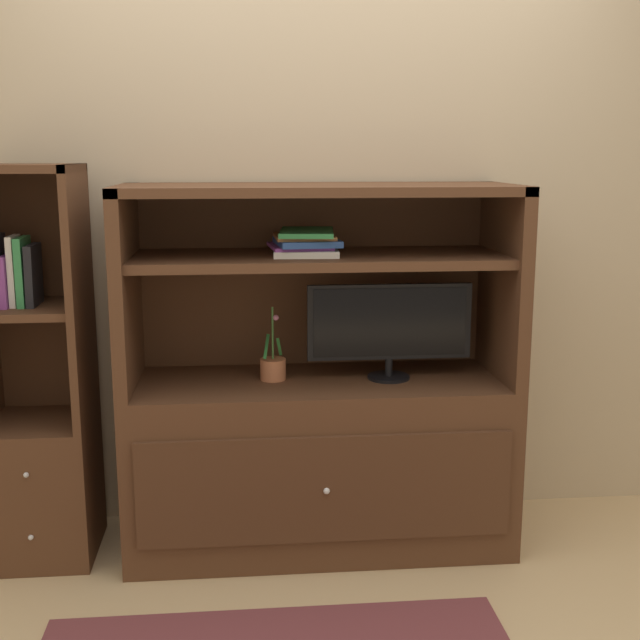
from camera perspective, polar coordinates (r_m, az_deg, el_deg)
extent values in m
plane|color=tan|center=(3.16, 0.64, -18.14)|extent=(8.00, 8.00, 0.00)
cube|color=tan|center=(3.50, -0.63, 8.84)|extent=(6.00, 0.10, 2.80)
cube|color=#4C2D1C|center=(3.37, -0.08, -9.72)|extent=(1.51, 0.56, 0.68)
cube|color=#462A19|center=(3.11, 0.43, -11.65)|extent=(1.39, 0.02, 0.41)
sphere|color=silver|center=(3.09, 0.46, -11.75)|extent=(0.02, 0.02, 0.02)
cube|color=#4C2D1C|center=(3.20, -13.26, 2.23)|extent=(0.05, 0.56, 0.76)
cube|color=#4C2D1C|center=(3.33, 12.56, 2.62)|extent=(0.05, 0.56, 0.76)
cube|color=#4C2D1C|center=(3.45, -0.51, 3.19)|extent=(1.51, 0.02, 0.76)
cube|color=#4C2D1C|center=(3.15, -0.09, 9.03)|extent=(1.51, 0.56, 0.04)
cube|color=#4C2D1C|center=(3.17, -0.09, 4.24)|extent=(1.41, 0.50, 0.04)
cylinder|color=black|center=(3.29, 4.76, -3.95)|extent=(0.17, 0.17, 0.01)
cylinder|color=black|center=(3.28, 4.78, -3.27)|extent=(0.03, 0.03, 0.07)
cube|color=black|center=(3.24, 4.83, -0.12)|extent=(0.65, 0.02, 0.30)
cube|color=black|center=(3.22, 4.87, -0.17)|extent=(0.60, 0.00, 0.27)
cylinder|color=#B26642|center=(3.26, -3.27, -3.42)|extent=(0.10, 0.10, 0.08)
cylinder|color=#3D6B33|center=(3.22, -3.30, -0.91)|extent=(0.01, 0.01, 0.21)
cube|color=#2D7A38|center=(3.23, -2.85, -1.86)|extent=(0.03, 0.08, 0.09)
cube|color=#2D7A38|center=(3.24, -3.73, -1.83)|extent=(0.03, 0.11, 0.08)
sphere|color=#C6729E|center=(3.21, -3.07, 0.16)|extent=(0.02, 0.02, 0.02)
cube|color=silver|center=(3.16, -1.01, 4.77)|extent=(0.26, 0.29, 0.02)
cube|color=purple|center=(3.16, -1.41, 5.12)|extent=(0.25, 0.27, 0.01)
cube|color=#2D519E|center=(3.15, -0.91, 5.43)|extent=(0.25, 0.29, 0.02)
cube|color=#A56638|center=(3.16, -1.12, 5.80)|extent=(0.23, 0.26, 0.01)
cube|color=#338C4C|center=(3.15, -0.92, 6.08)|extent=(0.23, 0.34, 0.02)
cube|color=#4C2D1C|center=(3.48, -18.67, -10.89)|extent=(0.41, 0.42, 0.55)
sphere|color=silver|center=(3.24, -19.68, -10.07)|extent=(0.02, 0.02, 0.02)
sphere|color=silver|center=(3.33, -19.38, -14.02)|extent=(0.02, 0.02, 0.02)
cube|color=#4C2D1C|center=(3.23, -16.26, 1.64)|extent=(0.03, 0.42, 0.98)
cube|color=#4C2D1C|center=(3.47, -18.73, 2.13)|extent=(0.41, 0.02, 0.98)
cube|color=#4C2D1C|center=(3.28, -19.46, 0.72)|extent=(0.35, 0.38, 0.03)
cube|color=#4C2D1C|center=(3.23, -20.09, 9.84)|extent=(0.41, 0.42, 0.03)
cube|color=purple|center=(3.28, -20.78, 2.59)|extent=(0.02, 0.18, 0.19)
cube|color=silver|center=(3.27, -20.37, 3.21)|extent=(0.02, 0.14, 0.26)
cube|color=#338C4C|center=(3.26, -19.82, 3.19)|extent=(0.03, 0.16, 0.26)
cube|color=black|center=(3.26, -19.21, 2.97)|extent=(0.03, 0.17, 0.23)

